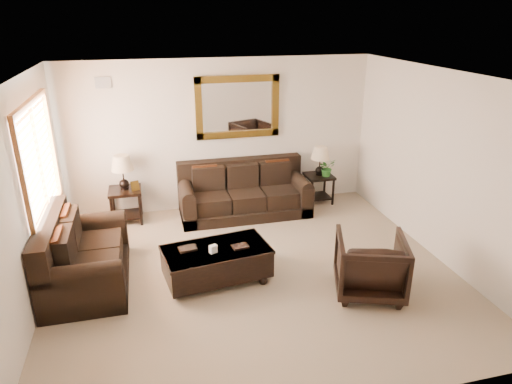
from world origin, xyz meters
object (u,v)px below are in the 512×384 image
object	(u,v)px
coffee_table	(216,260)
loveseat	(81,260)
sofa	(244,195)
armchair	(370,262)
end_table_left	(124,179)
end_table_right	(320,166)

from	to	relation	value
coffee_table	loveseat	bearing A→B (deg)	160.83
coffee_table	sofa	bearing A→B (deg)	59.92
sofa	coffee_table	distance (m)	2.26
sofa	armchair	size ratio (longest dim) A/B	2.62
sofa	end_table_left	world-z (taller)	end_table_left
sofa	end_table_left	bearing A→B (deg)	176.15
sofa	end_table_right	world-z (taller)	end_table_right
coffee_table	armchair	xyz separation A→B (m)	(1.87, -0.77, 0.14)
sofa	loveseat	size ratio (longest dim) A/B	1.32
sofa	armchair	bearing A→B (deg)	-70.34
sofa	loveseat	distance (m)	3.13
sofa	end_table_right	distance (m)	1.56
sofa	armchair	world-z (taller)	sofa
loveseat	end_table_right	bearing A→B (deg)	-64.97
loveseat	end_table_right	size ratio (longest dim) A/B	1.57
coffee_table	armchair	distance (m)	2.02
end_table_right	coffee_table	bearing A→B (deg)	-136.12
loveseat	end_table_right	distance (m)	4.54
end_table_left	end_table_right	size ratio (longest dim) A/B	1.09
coffee_table	armchair	size ratio (longest dim) A/B	1.71
loveseat	coffee_table	bearing A→B (deg)	-101.02
end_table_left	loveseat	bearing A→B (deg)	-106.17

